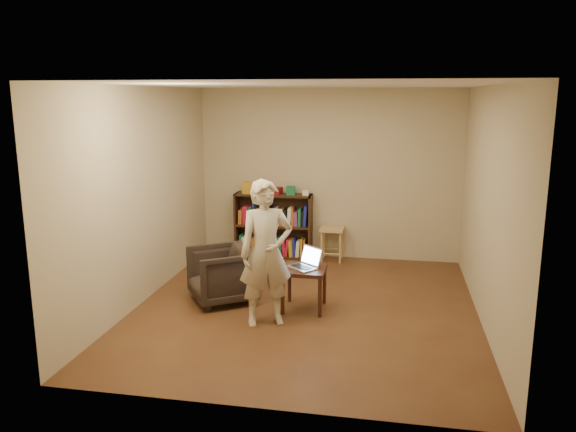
% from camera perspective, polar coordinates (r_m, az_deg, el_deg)
% --- Properties ---
extents(floor, '(4.50, 4.50, 0.00)m').
position_cam_1_polar(floor, '(6.80, 1.80, -9.30)').
color(floor, '#4F2919').
rests_on(floor, ground).
extents(ceiling, '(4.50, 4.50, 0.00)m').
position_cam_1_polar(ceiling, '(6.33, 1.96, 13.16)').
color(ceiling, white).
rests_on(ceiling, wall_back).
extents(wall_back, '(4.00, 0.00, 4.00)m').
position_cam_1_polar(wall_back, '(8.65, 4.16, 4.22)').
color(wall_back, '#BCB38E').
rests_on(wall_back, floor).
extents(wall_left, '(0.00, 4.50, 4.50)m').
position_cam_1_polar(wall_left, '(7.02, -14.48, 2.03)').
color(wall_left, '#BCB38E').
rests_on(wall_left, floor).
extents(wall_right, '(0.00, 4.50, 4.50)m').
position_cam_1_polar(wall_right, '(6.46, 19.71, 0.83)').
color(wall_right, '#BCB38E').
rests_on(wall_right, floor).
extents(bookshelf, '(1.20, 0.30, 1.00)m').
position_cam_1_polar(bookshelf, '(8.79, -1.47, -1.33)').
color(bookshelf, black).
rests_on(bookshelf, floor).
extents(box_yellow, '(0.23, 0.17, 0.18)m').
position_cam_1_polar(box_yellow, '(8.71, -3.84, 2.89)').
color(box_yellow, gold).
rests_on(box_yellow, bookshelf).
extents(red_cloth, '(0.32, 0.25, 0.10)m').
position_cam_1_polar(red_cloth, '(8.66, -1.70, 2.59)').
color(red_cloth, maroon).
rests_on(red_cloth, bookshelf).
extents(box_green, '(0.14, 0.14, 0.13)m').
position_cam_1_polar(box_green, '(8.58, 0.27, 2.61)').
color(box_green, '#1C6B3E').
rests_on(box_green, bookshelf).
extents(box_white, '(0.09, 0.09, 0.07)m').
position_cam_1_polar(box_white, '(8.55, 1.80, 2.36)').
color(box_white, white).
rests_on(box_white, bookshelf).
extents(stool, '(0.35, 0.35, 0.51)m').
position_cam_1_polar(stool, '(8.59, 4.49, -1.86)').
color(stool, tan).
rests_on(stool, floor).
extents(armchair, '(1.01, 1.01, 0.67)m').
position_cam_1_polar(armchair, '(6.96, -6.74, -5.94)').
color(armchair, '#2D251E').
rests_on(armchair, floor).
extents(side_table, '(0.50, 0.50, 0.51)m').
position_cam_1_polar(side_table, '(6.63, 1.65, -6.01)').
color(side_table, black).
rests_on(side_table, floor).
extents(laptop, '(0.44, 0.44, 0.24)m').
position_cam_1_polar(laptop, '(6.61, 1.81, -4.77)').
color(laptop, silver).
rests_on(laptop, side_table).
extents(person, '(0.70, 0.60, 1.61)m').
position_cam_1_polar(person, '(6.12, -2.25, -3.81)').
color(person, beige).
rests_on(person, floor).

